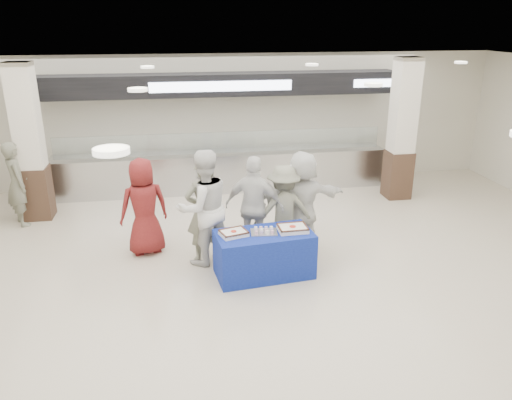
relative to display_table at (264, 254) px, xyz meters
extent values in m
plane|color=beige|center=(-0.24, -0.92, -0.38)|extent=(14.00, 14.00, 0.00)
cube|color=silver|center=(-0.24, 4.48, 0.08)|extent=(8.00, 0.80, 0.90)
cube|color=silver|center=(-0.24, 4.48, 0.55)|extent=(8.00, 0.85, 0.04)
cube|color=white|center=(-0.24, 4.18, 0.88)|extent=(7.60, 0.02, 0.50)
cube|color=black|center=(-0.24, 4.48, 2.17)|extent=(8.40, 0.70, 0.50)
cube|color=white|center=(-0.24, 4.12, 2.17)|extent=(3.20, 0.03, 0.22)
cube|color=white|center=(3.56, 4.12, 2.17)|extent=(1.40, 0.03, 0.18)
cube|color=#372419|center=(-4.24, 3.28, 0.18)|extent=(0.55, 0.55, 1.10)
cube|color=white|center=(-4.24, 3.28, 1.78)|extent=(0.50, 0.50, 2.10)
cube|color=#372419|center=(3.76, 3.28, 0.18)|extent=(0.55, 0.55, 1.10)
cube|color=white|center=(3.76, 3.28, 1.78)|extent=(0.50, 0.50, 2.10)
cube|color=#162E98|center=(0.00, 0.00, 0.00)|extent=(1.63, 0.95, 0.75)
cube|color=white|center=(-0.49, -0.01, 0.41)|extent=(0.48, 0.42, 0.06)
cube|color=#4B2615|center=(-0.49, -0.01, 0.45)|extent=(0.48, 0.42, 0.02)
cylinder|color=red|center=(-0.49, -0.01, 0.44)|extent=(0.11, 0.11, 0.01)
cube|color=white|center=(0.47, 0.01, 0.41)|extent=(0.47, 0.37, 0.07)
cube|color=#4B2615|center=(0.47, 0.01, 0.46)|extent=(0.47, 0.37, 0.02)
cylinder|color=red|center=(0.47, 0.01, 0.45)|extent=(0.11, 0.11, 0.01)
cube|color=#B2B2B7|center=(0.00, 0.01, 0.38)|extent=(0.45, 0.35, 0.02)
imported|color=maroon|center=(-1.93, 1.19, 0.50)|extent=(0.97, 0.76, 1.74)
imported|color=slate|center=(-0.90, 0.70, 0.54)|extent=(0.74, 0.57, 1.82)
imported|color=white|center=(-0.92, 0.64, 0.62)|extent=(1.18, 1.06, 1.99)
imported|color=white|center=(-0.03, 0.80, 0.53)|extent=(1.15, 0.82, 1.81)
imported|color=slate|center=(0.48, 0.77, 0.44)|extent=(1.07, 0.64, 1.63)
imported|color=white|center=(0.86, 0.96, 0.54)|extent=(1.72, 0.65, 1.82)
imported|color=slate|center=(-4.50, 2.94, 0.49)|extent=(0.66, 0.75, 1.72)
camera|label=1|loc=(-1.32, -7.19, 3.61)|focal=35.00mm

